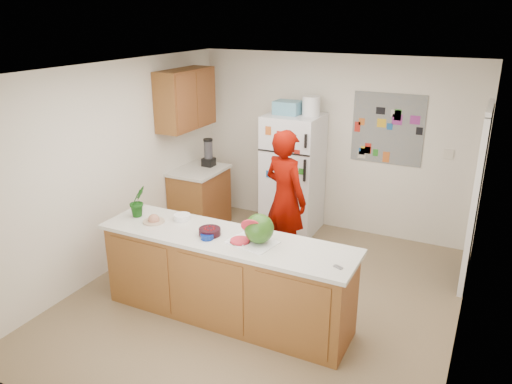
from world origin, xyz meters
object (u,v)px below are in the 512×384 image
at_px(refrigerator, 293,174).
at_px(watermelon, 259,229).
at_px(person, 285,199).
at_px(cherry_bowl, 210,232).

bearing_deg(refrigerator, watermelon, -75.40).
bearing_deg(watermelon, person, 102.70).
xyz_separation_m(person, cherry_bowl, (-0.22, -1.42, 0.09)).
relative_size(person, watermelon, 6.02).
bearing_deg(watermelon, refrigerator, 104.60).
height_order(refrigerator, cherry_bowl, refrigerator).
height_order(person, cherry_bowl, person).
relative_size(refrigerator, cherry_bowl, 7.74).
xyz_separation_m(refrigerator, watermelon, (0.62, -2.37, 0.23)).
bearing_deg(watermelon, cherry_bowl, -175.24).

